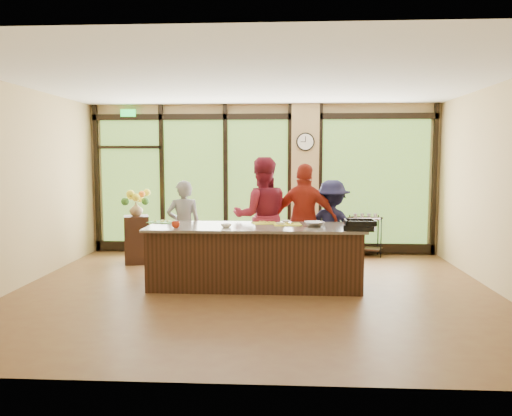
# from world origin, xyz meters

# --- Properties ---
(floor) EXTENTS (7.00, 7.00, 0.00)m
(floor) POSITION_xyz_m (0.00, 0.00, 0.00)
(floor) COLOR brown
(floor) RESTS_ON ground
(ceiling) EXTENTS (7.00, 7.00, 0.00)m
(ceiling) POSITION_xyz_m (0.00, 0.00, 3.00)
(ceiling) COLOR silver
(ceiling) RESTS_ON back_wall
(back_wall) EXTENTS (7.00, 0.00, 7.00)m
(back_wall) POSITION_xyz_m (0.00, 3.00, 1.50)
(back_wall) COLOR tan
(back_wall) RESTS_ON floor
(left_wall) EXTENTS (0.00, 6.00, 6.00)m
(left_wall) POSITION_xyz_m (-3.50, 0.00, 1.50)
(left_wall) COLOR tan
(left_wall) RESTS_ON floor
(right_wall) EXTENTS (0.00, 6.00, 6.00)m
(right_wall) POSITION_xyz_m (3.50, 0.00, 1.50)
(right_wall) COLOR tan
(right_wall) RESTS_ON floor
(window_wall) EXTENTS (6.90, 0.12, 3.00)m
(window_wall) POSITION_xyz_m (0.16, 2.95, 1.39)
(window_wall) COLOR tan
(window_wall) RESTS_ON floor
(island_base) EXTENTS (3.10, 1.00, 0.88)m
(island_base) POSITION_xyz_m (0.00, 0.30, 0.44)
(island_base) COLOR black
(island_base) RESTS_ON floor
(countertop) EXTENTS (3.20, 1.10, 0.04)m
(countertop) POSITION_xyz_m (0.00, 0.30, 0.90)
(countertop) COLOR #71675D
(countertop) RESTS_ON island_base
(wall_clock) EXTENTS (0.36, 0.04, 0.36)m
(wall_clock) POSITION_xyz_m (0.85, 2.87, 2.25)
(wall_clock) COLOR black
(wall_clock) RESTS_ON window_wall
(cook_left) EXTENTS (0.63, 0.47, 1.56)m
(cook_left) POSITION_xyz_m (-1.24, 1.10, 0.78)
(cook_left) COLOR gray
(cook_left) RESTS_ON floor
(cook_midleft) EXTENTS (1.04, 0.87, 1.95)m
(cook_midleft) POSITION_xyz_m (0.07, 1.03, 0.97)
(cook_midleft) COLOR maroon
(cook_midleft) RESTS_ON floor
(cook_midright) EXTENTS (1.17, 0.78, 1.84)m
(cook_midright) POSITION_xyz_m (0.78, 1.06, 0.92)
(cook_midright) COLOR maroon
(cook_midright) RESTS_ON floor
(cook_right) EXTENTS (1.15, 0.89, 1.57)m
(cook_right) POSITION_xyz_m (1.22, 1.09, 0.79)
(cook_right) COLOR #191938
(cook_right) RESTS_ON floor
(roasting_pan) EXTENTS (0.49, 0.42, 0.07)m
(roasting_pan) POSITION_xyz_m (1.50, -0.06, 0.96)
(roasting_pan) COLOR black
(roasting_pan) RESTS_ON countertop
(mixing_bowl) EXTENTS (0.36, 0.36, 0.07)m
(mixing_bowl) POSITION_xyz_m (0.88, 0.27, 0.96)
(mixing_bowl) COLOR silver
(mixing_bowl) RESTS_ON countertop
(cutting_board_left) EXTENTS (0.43, 0.37, 0.01)m
(cutting_board_left) POSITION_xyz_m (-1.50, 0.61, 0.93)
(cutting_board_left) COLOR #489034
(cutting_board_left) RESTS_ON countertop
(cutting_board_center) EXTENTS (0.43, 0.36, 0.01)m
(cutting_board_center) POSITION_xyz_m (0.13, 0.59, 0.93)
(cutting_board_center) COLOR yellow
(cutting_board_center) RESTS_ON countertop
(cutting_board_right) EXTENTS (0.45, 0.36, 0.01)m
(cutting_board_right) POSITION_xyz_m (0.48, 0.44, 0.93)
(cutting_board_right) COLOR yellow
(cutting_board_right) RESTS_ON countertop
(prep_bowl_near) EXTENTS (0.18, 0.18, 0.05)m
(prep_bowl_near) POSITION_xyz_m (-0.41, 0.12, 0.94)
(prep_bowl_near) COLOR white
(prep_bowl_near) RESTS_ON countertop
(prep_bowl_mid) EXTENTS (0.14, 0.14, 0.04)m
(prep_bowl_mid) POSITION_xyz_m (0.38, 0.38, 0.94)
(prep_bowl_mid) COLOR white
(prep_bowl_mid) RESTS_ON countertop
(prep_bowl_far) EXTENTS (0.15, 0.15, 0.03)m
(prep_bowl_far) POSITION_xyz_m (0.46, 0.73, 0.94)
(prep_bowl_far) COLOR white
(prep_bowl_far) RESTS_ON countertop
(red_ramekin) EXTENTS (0.15, 0.15, 0.10)m
(red_ramekin) POSITION_xyz_m (-1.13, -0.00, 0.97)
(red_ramekin) COLOR red
(red_ramekin) RESTS_ON countertop
(flower_stand) EXTENTS (0.55, 0.55, 0.87)m
(flower_stand) POSITION_xyz_m (-2.27, 1.85, 0.44)
(flower_stand) COLOR black
(flower_stand) RESTS_ON floor
(flower_vase) EXTENTS (0.31, 0.31, 0.26)m
(flower_vase) POSITION_xyz_m (-2.27, 1.85, 1.00)
(flower_vase) COLOR #8F714E
(flower_vase) RESTS_ON flower_stand
(bar_cart) EXTENTS (0.71, 0.58, 0.85)m
(bar_cart) POSITION_xyz_m (2.03, 2.75, 0.51)
(bar_cart) COLOR black
(bar_cart) RESTS_ON floor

